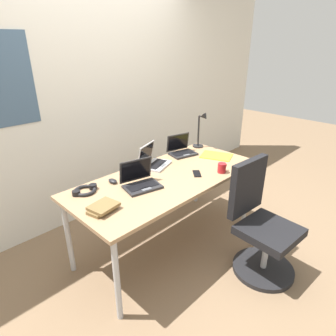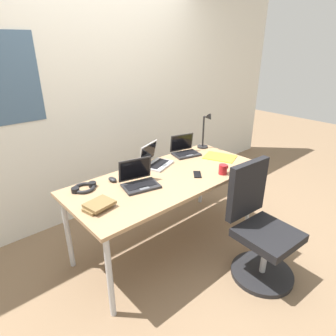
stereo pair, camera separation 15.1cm
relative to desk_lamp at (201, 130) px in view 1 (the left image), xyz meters
The scene contains 14 objects.
ground_plane 1.26m from the desk_lamp, 160.97° to the right, with size 12.00×12.00×0.00m, color #7A6047.
wall_back 1.21m from the desk_lamp, 134.21° to the left, with size 6.00×0.13×2.60m.
desk 0.88m from the desk_lamp, 160.97° to the right, with size 1.80×0.80×0.74m.
desk_lamp is the anchor object (origin of this frame).
laptop_far_corner 1.14m from the desk_lamp, 167.12° to the right, with size 0.33×0.29×0.22m.
laptop_front_left 0.34m from the desk_lamp, behind, with size 0.31×0.27×0.20m.
laptop_near_mouse 0.74m from the desk_lamp, behind, with size 0.35×0.32×0.21m.
computer_mouse 1.24m from the desk_lamp, behind, with size 0.06×0.10×0.03m, color black.
cell_phone 0.75m from the desk_lamp, 143.60° to the right, with size 0.06×0.14×0.01m, color black.
headphones 1.49m from the desk_lamp, behind, with size 0.21×0.18×0.04m.
book_stack 1.58m from the desk_lamp, 167.29° to the right, with size 0.23×0.19×0.05m.
paper_folder_far_corner 0.36m from the desk_lamp, 107.91° to the right, with size 0.23×0.31×0.01m, color gold.
coffee_mug 0.71m from the desk_lamp, 124.73° to the right, with size 0.11×0.08×0.09m.
office_chair 1.27m from the desk_lamp, 114.29° to the right, with size 0.52×0.55×0.97m.
Camera 1 is at (-1.65, -1.63, 1.84)m, focal length 30.75 mm.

